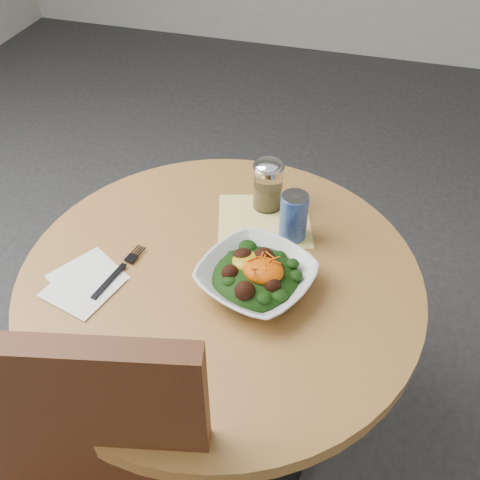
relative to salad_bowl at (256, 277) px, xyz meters
The scene contains 8 objects.
ground 0.79m from the salad_bowl, 168.90° to the left, with size 6.00×6.00×0.00m, color #2A2A2C.
table 0.25m from the salad_bowl, 168.90° to the left, with size 0.90×0.90×0.75m.
cloth_napkin 0.22m from the salad_bowl, 99.67° to the left, with size 0.22×0.21×0.00m, color yellow.
paper_napkins 0.38m from the salad_bowl, 165.63° to the right, with size 0.19×0.21×0.00m.
salad_bowl is the anchor object (origin of this frame).
fork 0.31m from the salad_bowl, behind, with size 0.05×0.18×0.00m.
spice_shaker 0.28m from the salad_bowl, 99.24° to the left, with size 0.08×0.08×0.14m.
beverage_can 0.19m from the salad_bowl, 77.56° to the left, with size 0.07×0.07×0.13m.
Camera 1 is at (0.27, -0.78, 1.61)m, focal length 40.00 mm.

